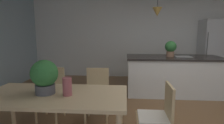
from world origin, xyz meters
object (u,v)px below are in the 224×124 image
object	(u,v)px
chair_far_left	(51,92)
vase_on_dining_table	(67,86)
dining_table	(55,99)
kitchen_island	(173,75)
chair_far_right	(97,93)
chair_kitchen_end	(157,116)
refrigerator	(212,51)
potted_plant_on_island	(171,48)
potted_plant_on_table	(45,76)

from	to	relation	value
chair_far_left	vase_on_dining_table	xyz separation A→B (m)	(0.57, -0.84, 0.36)
chair_far_left	dining_table	bearing A→B (deg)	-63.88
dining_table	kitchen_island	xyz separation A→B (m)	(2.00, 2.28, -0.19)
chair_far_right	chair_kitchen_end	world-z (taller)	same
refrigerator	vase_on_dining_table	xyz separation A→B (m)	(-3.27, -3.60, -0.08)
chair_far_left	refrigerator	xyz separation A→B (m)	(3.83, 2.77, 0.44)
chair_far_left	kitchen_island	distance (m)	2.81
dining_table	refrigerator	distance (m)	4.97
potted_plant_on_island	vase_on_dining_table	size ratio (longest dim) A/B	1.69
dining_table	refrigerator	bearing A→B (deg)	46.07
kitchen_island	potted_plant_on_island	bearing A→B (deg)	-180.00
refrigerator	potted_plant_on_table	world-z (taller)	refrigerator
dining_table	chair_kitchen_end	distance (m)	1.26
kitchen_island	refrigerator	bearing A→B (deg)	41.82
kitchen_island	potted_plant_on_table	size ratio (longest dim) A/B	5.25
chair_kitchen_end	kitchen_island	distance (m)	2.40
chair_kitchen_end	vase_on_dining_table	world-z (taller)	vase_on_dining_table
kitchen_island	potted_plant_on_island	distance (m)	0.65
chair_far_right	potted_plant_on_table	distance (m)	1.06
kitchen_island	potted_plant_on_table	bearing A→B (deg)	-132.98
refrigerator	vase_on_dining_table	distance (m)	4.87
dining_table	vase_on_dining_table	size ratio (longest dim) A/B	8.04
chair_kitchen_end	refrigerator	xyz separation A→B (m)	(2.19, 3.57, 0.44)
chair_kitchen_end	potted_plant_on_table	size ratio (longest dim) A/B	2.07
chair_far_right	vase_on_dining_table	distance (m)	0.94
kitchen_island	chair_far_left	bearing A→B (deg)	-148.31
dining_table	chair_far_right	world-z (taller)	chair_far_right
dining_table	chair_far_right	size ratio (longest dim) A/B	2.03
chair_far_right	potted_plant_on_table	bearing A→B (deg)	-122.88
kitchen_island	potted_plant_on_island	xyz separation A→B (m)	(-0.09, -0.00, 0.65)
chair_far_right	potted_plant_on_table	xyz separation A→B (m)	(-0.51, -0.80, 0.47)
potted_plant_on_island	dining_table	bearing A→B (deg)	-129.95
chair_far_left	potted_plant_on_table	bearing A→B (deg)	-70.99
chair_far_right	chair_kitchen_end	bearing A→B (deg)	-43.15
refrigerator	chair_far_left	bearing A→B (deg)	-144.18
refrigerator	vase_on_dining_table	bearing A→B (deg)	-132.22
dining_table	kitchen_island	bearing A→B (deg)	48.78
potted_plant_on_island	vase_on_dining_table	distance (m)	2.91
chair_far_left	chair_far_right	xyz separation A→B (m)	(0.79, 0.00, 0.00)
chair_far_left	refrigerator	distance (m)	4.75
chair_far_left	vase_on_dining_table	size ratio (longest dim) A/B	3.97
chair_kitchen_end	vase_on_dining_table	xyz separation A→B (m)	(-1.08, -0.03, 0.36)
dining_table	potted_plant_on_table	size ratio (longest dim) A/B	4.19
refrigerator	potted_plant_on_table	xyz separation A→B (m)	(-3.56, -3.56, 0.03)
chair_far_right	chair_far_left	bearing A→B (deg)	-180.00
refrigerator	potted_plant_on_island	xyz separation A→B (m)	(-1.53, -1.29, 0.19)
chair_kitchen_end	kitchen_island	world-z (taller)	kitchen_island
chair_far_left	kitchen_island	bearing A→B (deg)	31.69
vase_on_dining_table	dining_table	bearing A→B (deg)	169.48
chair_far_left	potted_plant_on_island	bearing A→B (deg)	32.66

